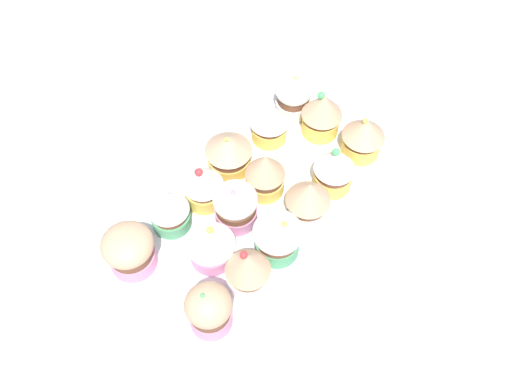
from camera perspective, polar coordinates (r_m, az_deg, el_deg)
name	(u,v)px	position (r cm, az deg, el deg)	size (l,w,h in cm)	color
ground_plane	(256,214)	(75.20, 0.00, -2.39)	(180.00, 180.00, 3.00)	#9E9EA3
baking_tray	(256,206)	(73.41, 0.00, -1.55)	(44.77, 25.10, 1.20)	silver
cupcake_0	(293,95)	(80.91, 4.09, 10.47)	(5.73, 5.73, 7.31)	white
cupcake_1	(269,121)	(77.07, 1.47, 7.72)	(5.70, 5.70, 7.11)	#EFC651
cupcake_2	(229,151)	(73.83, -3.00, 4.46)	(6.73, 6.73, 6.97)	#EFC651
cupcake_3	(203,185)	(70.66, -5.77, 0.80)	(5.54, 5.54, 7.46)	#EFC651
cupcake_4	(169,208)	(69.06, -9.49, -1.76)	(5.43, 5.43, 7.38)	#4C9E6B
cupcake_5	(129,250)	(67.33, -13.62, -6.13)	(6.55, 6.55, 6.69)	pink
cupcake_6	(322,113)	(78.30, 7.20, 8.51)	(6.10, 6.10, 7.97)	#EFC651
cupcake_7	(265,173)	(71.19, 1.00, 2.08)	(5.53, 5.53, 7.52)	#EFC651
cupcake_8	(236,205)	(68.83, -2.23, -1.46)	(5.92, 5.92, 7.00)	pink
cupcake_9	(211,244)	(65.91, -4.96, -5.61)	(6.30, 6.30, 7.24)	pink
cupcake_10	(363,136)	(76.88, 11.62, 6.02)	(6.20, 6.20, 7.25)	#EFC651
cupcake_11	(334,168)	(72.27, 8.54, 2.57)	(5.77, 5.77, 7.99)	#EFC651
cupcake_12	(308,199)	(69.11, 5.69, -0.78)	(6.03, 6.03, 7.27)	white
cupcake_13	(277,237)	(66.59, 2.35, -4.92)	(6.42, 6.42, 6.58)	#4C9E6B
cupcake_14	(248,268)	(64.07, -0.89, -8.32)	(5.70, 5.70, 7.70)	white
cupcake_15	(209,310)	(62.22, -5.12, -12.63)	(5.56, 5.56, 7.58)	pink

